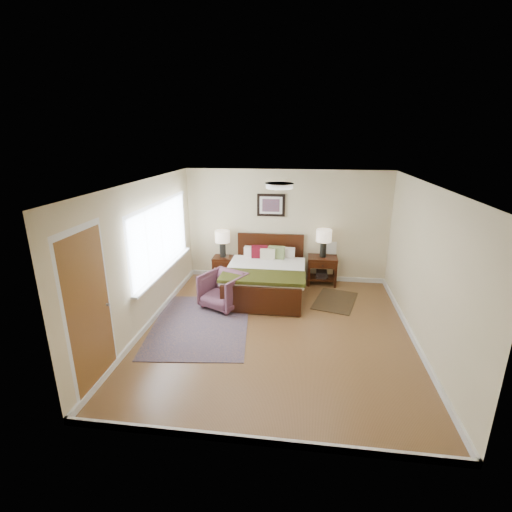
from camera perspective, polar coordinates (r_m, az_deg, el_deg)
name	(u,v)px	position (r m, az deg, el deg)	size (l,w,h in m)	color
floor	(277,331)	(6.48, 3.19, -11.41)	(5.00, 5.00, 0.00)	brown
back_wall	(286,226)	(8.37, 4.70, 4.61)	(4.50, 0.04, 2.50)	beige
front_wall	(258,344)	(3.70, 0.36, -13.39)	(4.50, 0.04, 2.50)	beige
left_wall	(145,256)	(6.51, -16.75, -0.01)	(0.04, 5.00, 2.50)	beige
right_wall	(424,268)	(6.24, 24.49, -1.69)	(0.04, 5.00, 2.50)	beige
ceiling	(279,183)	(5.69, 3.63, 11.12)	(4.50, 5.00, 0.02)	white
window	(163,238)	(7.07, -14.18, 2.68)	(0.11, 2.72, 1.32)	silver
door	(90,312)	(5.14, -24.24, -7.90)	(0.06, 1.00, 2.18)	silver
ceil_fixture	(279,186)	(5.69, 3.62, 10.77)	(0.44, 0.44, 0.08)	white
bed	(266,272)	(7.69, 1.55, -2.48)	(1.62, 1.96, 1.05)	#371608
wall_art	(271,205)	(8.27, 2.32, 7.81)	(0.62, 0.05, 0.50)	black
nightstand_left	(223,262)	(8.55, -5.12, -0.93)	(0.45, 0.41, 0.54)	#371608
nightstand_right	(322,268)	(8.38, 10.13, -1.76)	(0.64, 0.48, 0.63)	#371608
lamp_left	(222,239)	(8.41, -5.19, 2.64)	(0.33, 0.33, 0.61)	black
lamp_right	(324,238)	(8.19, 10.38, 2.72)	(0.33, 0.33, 0.61)	black
armchair	(223,290)	(7.20, -5.08, -5.27)	(0.73, 0.75, 0.68)	brown
rug_persian	(201,324)	(6.73, -8.51, -10.34)	(1.65, 2.33, 0.01)	#0D1C43
rug_navy	(335,301)	(7.71, 12.09, -6.73)	(0.75, 1.13, 0.01)	black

